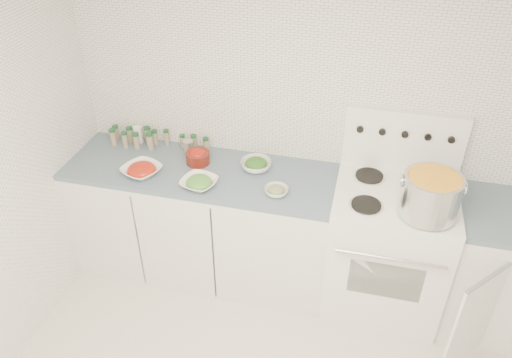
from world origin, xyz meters
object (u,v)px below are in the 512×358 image
(stock_pot, at_px, (431,194))
(bowl_snowpea, at_px, (199,182))
(stove, at_px, (387,246))
(bowl_tomato, at_px, (142,170))

(stock_pot, bearing_deg, bowl_snowpea, -179.72)
(bowl_snowpea, bearing_deg, stock_pot, 0.28)
(stove, bearing_deg, stock_pot, -46.45)
(stove, relative_size, stock_pot, 3.84)
(bowl_tomato, height_order, bowl_snowpea, bowl_tomato)
(stock_pot, xyz_separation_m, bowl_tomato, (-1.83, 0.03, -0.15))
(stock_pot, bearing_deg, bowl_tomato, 178.92)
(bowl_tomato, bearing_deg, stock_pot, -1.08)
(stove, xyz_separation_m, stock_pot, (0.17, -0.18, 0.59))
(stock_pot, relative_size, bowl_tomato, 1.11)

